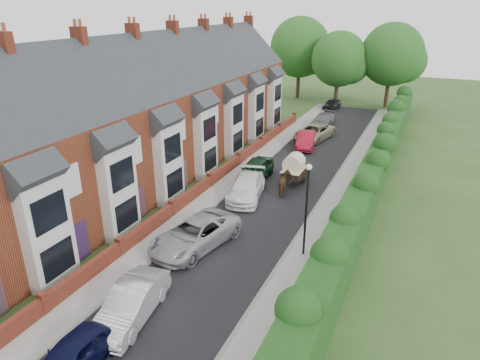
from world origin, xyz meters
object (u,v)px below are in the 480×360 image
Objects in this scene: car_white at (246,187)px; horse_cart at (294,167)px; car_black at (332,104)px; car_silver_a at (131,303)px; horse at (285,184)px; car_grey at (323,121)px; car_green at (255,170)px; car_beige at (314,132)px; car_navy at (75,353)px; car_red at (306,140)px; car_silver_b at (195,234)px; lamppost at (307,199)px.

horse_cart reaches higher than car_white.
car_silver_a is at bearing -84.39° from car_black.
horse_cart is at bearing -106.45° from horse.
car_grey is 1.24× the size of car_black.
car_green is 11.92m from car_beige.
car_red reaches higher than car_navy.
car_beige is 11.54m from horse_cart.
car_silver_b is 7.04m from car_white.
car_red is 2.34× the size of horse.
car_green is 0.88× the size of car_beige.
car_green is 1.07× the size of car_red.
horse_cart is at bearing 88.13° from car_navy.
car_green reaches higher than car_white.
car_navy is 3.02m from car_silver_a.
car_black is 25.18m from horse_cart.
lamppost reaches higher than car_navy.
car_silver_a reaches higher than car_white.
lamppost reaches higher than car_green.
lamppost is 10.94m from car_green.
horse reaches higher than car_beige.
horse_cart reaches higher than horse.
lamppost is at bearing 99.70° from horse.
car_green is at bearing -84.64° from car_beige.
car_beige is at bearing -85.17° from car_grey.
horse_cart is (0.00, 2.02, 0.55)m from horse.
lamppost is 1.01× the size of car_white.
car_silver_b is 19.37m from car_red.
car_green is at bearing 126.16° from lamppost.
car_silver_a is (-5.20, -7.66, -2.54)m from lamppost.
car_red is at bearing -97.93° from horse.
car_silver_b is at bearing -102.37° from car_white.
car_beige is at bearing -80.15° from car_black.
car_silver_a reaches higher than car_beige.
car_green reaches higher than horse.
car_grey is (0.25, 26.96, -0.09)m from car_silver_b.
car_silver_a reaches higher than car_black.
horse is 0.58× the size of horse_cart.
car_silver_b is at bearing -101.66° from horse_cart.
car_navy is at bearing -76.16° from car_silver_b.
car_navy is at bearing -101.56° from car_white.
car_red is 0.91× the size of car_grey.
car_red is (0.59, 12.32, -0.02)m from car_white.
car_beige is 13.66m from car_black.
car_beige is at bearing 74.96° from car_white.
car_black is (-0.77, 35.60, -0.12)m from car_silver_b.
car_silver_a is 33.07m from car_grey.
car_grey is at bearing 96.74° from horse_cart.
car_silver_b is 3.01× the size of horse.
car_black is 1.19× the size of horse_cart.
lamppost reaches higher than car_grey.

